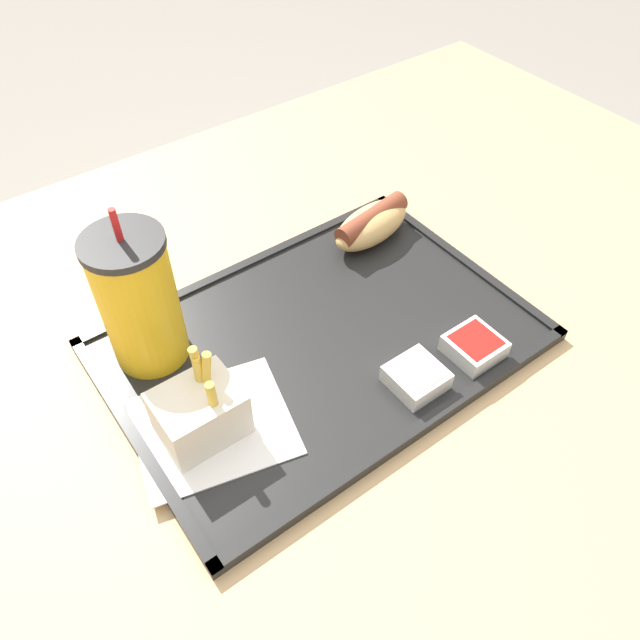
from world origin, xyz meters
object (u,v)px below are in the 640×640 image
Objects in this scene: fries_carton at (200,412)px; sauce_cup_mayo at (416,377)px; hot_dog_far at (372,223)px; sauce_cup_ketchup at (474,346)px; soda_cup at (139,300)px.

fries_carton reaches higher than sauce_cup_mayo.
hot_dog_far is 1.32× the size of fries_carton.
fries_carton is 1.81× the size of sauce_cup_ketchup.
hot_dog_far is at bearing 22.37° from fries_carton.
sauce_cup_mayo is at bearing -118.44° from hot_dog_far.
soda_cup is 0.30m from sauce_cup_mayo.
soda_cup is 1.49× the size of hot_dog_far.
sauce_cup_mayo is at bearing -21.44° from fries_carton.
soda_cup reaches higher than fries_carton.
hot_dog_far is (0.32, 0.01, -0.06)m from soda_cup.
sauce_cup_ketchup is (0.29, -0.09, -0.02)m from fries_carton.
soda_cup is at bearing 87.71° from fries_carton.
soda_cup is at bearing -178.13° from hot_dog_far.
sauce_cup_ketchup is at bearing -99.36° from hot_dog_far.
sauce_cup_ketchup is (-0.04, -0.22, -0.01)m from hot_dog_far.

